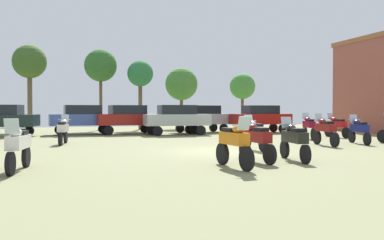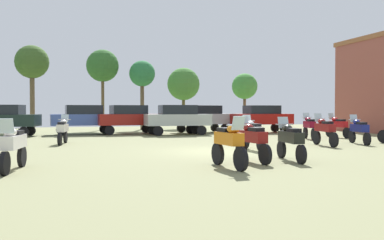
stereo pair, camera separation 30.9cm
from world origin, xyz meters
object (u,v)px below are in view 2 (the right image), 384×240
at_px(motorcycle_2, 229,143).
at_px(tree_5, 183,84).
at_px(motorcycle_10, 325,130).
at_px(car_3, 203,117).
at_px(motorcycle_1, 309,126).
at_px(motorcycle_7, 338,126).
at_px(tree_3, 245,87).
at_px(tree_6, 32,63).
at_px(car_1, 129,117).
at_px(motorcycle_11, 13,145).
at_px(car_2, 178,117).
at_px(motorcycle_8, 359,130).
at_px(tree_2, 142,75).
at_px(motorcycle_12, 252,139).
at_px(tree_7, 103,66).
at_px(car_6, 84,117).
at_px(car_5, 262,117).
at_px(motorcycle_4, 63,130).
at_px(motorcycle_13, 290,139).
at_px(motorcycle_3, 253,133).
at_px(car_4, 3,118).

bearing_deg(motorcycle_2, tree_5, -107.63).
xyz_separation_m(motorcycle_10, car_3, (-1.89, 12.16, 0.43)).
distance_m(motorcycle_1, motorcycle_7, 2.60).
bearing_deg(tree_3, tree_5, 167.96).
bearing_deg(motorcycle_1, car_3, 130.53).
relative_size(tree_3, tree_5, 0.91).
relative_size(motorcycle_7, tree_6, 0.33).
bearing_deg(car_1, motorcycle_11, 155.58).
height_order(motorcycle_11, car_2, car_2).
height_order(motorcycle_2, motorcycle_11, motorcycle_2).
xyz_separation_m(motorcycle_1, car_1, (-9.13, 8.04, 0.43)).
height_order(motorcycle_2, tree_6, tree_6).
xyz_separation_m(motorcycle_8, tree_2, (-7.56, 17.98, 3.98)).
distance_m(motorcycle_8, motorcycle_12, 9.24).
bearing_deg(tree_6, motorcycle_11, -86.69).
height_order(motorcycle_10, car_3, car_3).
distance_m(car_2, tree_7, 10.32).
xyz_separation_m(car_6, tree_7, (1.76, 6.17, 4.16)).
bearing_deg(car_2, motorcycle_7, -121.16).
bearing_deg(motorcycle_7, tree_2, 122.82).
height_order(car_5, tree_5, tree_5).
bearing_deg(motorcycle_12, car_2, 81.33).
height_order(motorcycle_4, motorcycle_7, motorcycle_7).
bearing_deg(motorcycle_13, motorcycle_3, 92.11).
distance_m(motorcycle_4, motorcycle_8, 14.52).
relative_size(motorcycle_4, motorcycle_10, 0.93).
xyz_separation_m(motorcycle_3, motorcycle_12, (-1.71, -3.55, 0.00)).
xyz_separation_m(motorcycle_1, motorcycle_7, (2.48, 0.77, -0.02)).
bearing_deg(motorcycle_4, car_2, 46.28).
relative_size(tree_3, tree_7, 0.75).
relative_size(motorcycle_4, car_3, 0.47).
bearing_deg(motorcycle_11, tree_5, -107.16).
xyz_separation_m(motorcycle_2, car_5, (9.14, 16.07, 0.43)).
xyz_separation_m(car_2, car_4, (-10.96, 1.68, 0.00)).
height_order(motorcycle_13, car_3, car_3).
bearing_deg(motorcycle_1, car_2, 152.02).
distance_m(motorcycle_1, motorcycle_2, 12.70).
relative_size(car_4, tree_7, 0.68).
distance_m(car_3, tree_7, 10.13).
bearing_deg(car_4, tree_5, -49.94).
bearing_deg(motorcycle_3, car_2, 93.29).
height_order(motorcycle_13, tree_2, tree_2).
height_order(motorcycle_3, tree_5, tree_5).
distance_m(motorcycle_11, car_6, 16.70).
relative_size(motorcycle_7, tree_2, 0.38).
xyz_separation_m(motorcycle_1, tree_2, (-7.04, 14.48, 3.95)).
height_order(car_1, car_6, same).
bearing_deg(motorcycle_7, motorcycle_8, -116.63).
distance_m(motorcycle_4, car_6, 7.89).
distance_m(car_3, car_5, 4.29).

